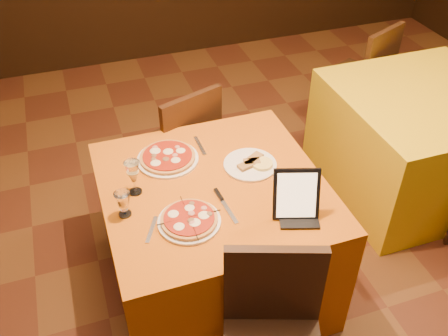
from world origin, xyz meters
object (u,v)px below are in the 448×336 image
object	(u,v)px
wine_glass	(133,177)
tablet	(296,194)
chair_side_far	(355,77)
water_glass	(123,204)
pizza_near	(189,220)
pizza_far	(168,158)
side_table	(415,142)
main_table	(214,237)
chair_main_far	(177,144)

from	to	relation	value
wine_glass	tablet	xyz separation A→B (m)	(0.67, -0.39, 0.03)
chair_side_far	water_glass	size ratio (longest dim) A/B	7.00
chair_side_far	pizza_near	world-z (taller)	chair_side_far
pizza_near	water_glass	world-z (taller)	water_glass
pizza_near	pizza_far	distance (m)	0.48
side_table	tablet	bearing A→B (deg)	-151.12
side_table	wine_glass	size ratio (longest dim) A/B	5.79
chair_side_far	main_table	bearing A→B (deg)	13.36
pizza_near	water_glass	xyz separation A→B (m)	(-0.27, 0.15, 0.05)
main_table	chair_main_far	xyz separation A→B (m)	(-0.00, 0.79, 0.08)
chair_side_far	tablet	distance (m)	2.04
pizza_far	tablet	distance (m)	0.75
chair_side_far	tablet	xyz separation A→B (m)	(-1.28, -1.53, 0.41)
pizza_near	tablet	bearing A→B (deg)	-11.63
main_table	pizza_near	world-z (taller)	pizza_near
chair_main_far	water_glass	distance (m)	1.03
chair_side_far	wine_glass	bearing A→B (deg)	6.09
chair_main_far	water_glass	world-z (taller)	chair_main_far
main_table	water_glass	size ratio (longest dim) A/B	8.46
tablet	main_table	bearing A→B (deg)	151.03
chair_side_far	tablet	bearing A→B (deg)	25.82
water_glass	tablet	world-z (taller)	tablet
main_table	wine_glass	xyz separation A→B (m)	(-0.38, 0.07, 0.47)
pizza_far	chair_side_far	bearing A→B (deg)	28.46
wine_glass	side_table	bearing A→B (deg)	9.30
wine_glass	pizza_far	bearing A→B (deg)	42.90
chair_side_far	water_glass	bearing A→B (deg)	8.02
side_table	chair_side_far	world-z (taller)	chair_side_far
chair_main_far	pizza_near	distance (m)	1.07
chair_side_far	wine_glass	size ratio (longest dim) A/B	4.79
pizza_far	water_glass	bearing A→B (deg)	-130.65
main_table	chair_main_far	distance (m)	0.79
wine_glass	tablet	distance (m)	0.78
main_table	side_table	size ratio (longest dim) A/B	1.00
pizza_far	wine_glass	size ratio (longest dim) A/B	1.72
side_table	pizza_far	distance (m)	1.79
pizza_far	tablet	bearing A→B (deg)	-51.61
chair_main_far	chair_side_far	xyz separation A→B (m)	(1.58, 0.43, 0.00)
main_table	water_glass	world-z (taller)	water_glass
main_table	chair_side_far	distance (m)	1.99
water_glass	tablet	distance (m)	0.79
side_table	tablet	distance (m)	1.55
main_table	pizza_far	distance (m)	0.50
chair_main_far	water_glass	size ratio (longest dim) A/B	7.00
main_table	side_table	world-z (taller)	same
chair_side_far	pizza_near	xyz separation A→B (m)	(-1.76, -1.43, 0.31)
main_table	wine_glass	distance (m)	0.61
pizza_near	side_table	bearing A→B (deg)	19.04
pizza_far	water_glass	world-z (taller)	water_glass
pizza_far	wine_glass	xyz separation A→B (m)	(-0.21, -0.20, 0.08)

